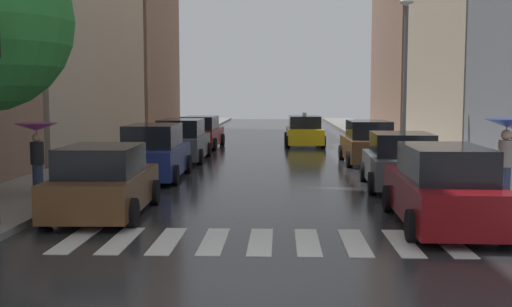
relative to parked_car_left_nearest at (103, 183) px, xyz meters
The scene contains 15 objects.
ground_plane 18.52m from the parked_car_left_nearest, 78.36° to the left, with size 28.00×72.00×0.04m, color #272729.
sidewalk_left 18.34m from the parked_car_left_nearest, 98.69° to the left, with size 3.00×72.00×0.15m, color gray.
sidewalk_right 20.82m from the parked_car_left_nearest, 60.55° to the left, with size 3.00×72.00×0.15m, color gray.
crosswalk_stripes 4.52m from the parked_car_left_nearest, 33.14° to the right, with size 7.65×2.20×0.01m.
parked_car_left_nearest is the anchor object (origin of this frame).
parked_car_left_second 6.21m from the parked_car_left_nearest, 90.67° to the left, with size 2.06×4.61×1.82m.
parked_car_left_third 11.87m from the parked_car_left_nearest, 90.25° to the left, with size 2.14×4.80×1.76m.
parked_car_left_fourth 17.96m from the parked_car_left_nearest, 90.14° to the left, with size 2.22×4.52×1.66m.
parked_car_right_nearest 7.61m from the parked_car_left_nearest, ahead, with size 2.08×4.77×1.74m.
parked_car_right_second 8.91m from the parked_car_left_nearest, 30.25° to the left, with size 2.25×4.07×1.67m.
parked_car_right_third 13.37m from the parked_car_left_nearest, 55.15° to the left, with size 2.04×4.21×1.74m.
taxi_midroad 20.32m from the parked_car_left_nearest, 74.58° to the left, with size 2.13×4.54×1.81m.
pedestrian_near_tree 3.54m from the parked_car_left_nearest, 136.38° to the left, with size 1.16×1.16×1.88m.
pedestrian_far_side 9.93m from the parked_car_left_nearest, ahead, with size 1.09×1.09×2.05m.
lamp_post_right 15.54m from the parked_car_left_nearest, 52.39° to the left, with size 0.60×0.28×6.55m.
Camera 1 is at (0.37, -8.23, 2.84)m, focal length 43.55 mm.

